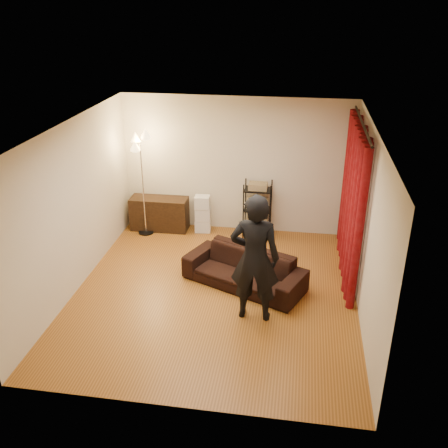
% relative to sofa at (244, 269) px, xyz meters
% --- Properties ---
extents(floor, '(5.00, 5.00, 0.00)m').
position_rel_sofa_xyz_m(floor, '(-0.43, -0.32, -0.29)').
color(floor, '#965B20').
rests_on(floor, ground).
extents(ceiling, '(5.00, 5.00, 0.00)m').
position_rel_sofa_xyz_m(ceiling, '(-0.43, -0.32, 2.41)').
color(ceiling, white).
rests_on(ceiling, ground).
extents(wall_back, '(5.00, 0.00, 5.00)m').
position_rel_sofa_xyz_m(wall_back, '(-0.43, 2.18, 1.06)').
color(wall_back, beige).
rests_on(wall_back, ground).
extents(wall_front, '(5.00, 0.00, 5.00)m').
position_rel_sofa_xyz_m(wall_front, '(-0.43, -2.82, 1.06)').
color(wall_front, beige).
rests_on(wall_front, ground).
extents(wall_left, '(0.00, 5.00, 5.00)m').
position_rel_sofa_xyz_m(wall_left, '(-2.68, -0.32, 1.06)').
color(wall_left, beige).
rests_on(wall_left, ground).
extents(wall_right, '(0.00, 5.00, 5.00)m').
position_rel_sofa_xyz_m(wall_right, '(1.82, -0.32, 1.06)').
color(wall_right, beige).
rests_on(wall_right, ground).
extents(curtain_rod, '(0.04, 2.65, 0.04)m').
position_rel_sofa_xyz_m(curtain_rod, '(1.72, 0.81, 2.29)').
color(curtain_rod, black).
rests_on(curtain_rod, wall_right).
extents(curtain, '(0.22, 2.65, 2.55)m').
position_rel_sofa_xyz_m(curtain, '(1.70, 0.81, 0.98)').
color(curtain, maroon).
rests_on(curtain, ground).
extents(sofa, '(2.15, 1.52, 0.58)m').
position_rel_sofa_xyz_m(sofa, '(0.00, 0.00, 0.00)').
color(sofa, black).
rests_on(sofa, ground).
extents(person, '(0.72, 0.48, 1.96)m').
position_rel_sofa_xyz_m(person, '(0.24, -0.86, 0.69)').
color(person, black).
rests_on(person, ground).
extents(media_cabinet, '(1.16, 0.45, 0.67)m').
position_rel_sofa_xyz_m(media_cabinet, '(-1.97, 1.91, 0.04)').
color(media_cabinet, black).
rests_on(media_cabinet, ground).
extents(storage_boxes, '(0.33, 0.27, 0.77)m').
position_rel_sofa_xyz_m(storage_boxes, '(-1.07, 1.91, 0.10)').
color(storage_boxes, beige).
rests_on(storage_boxes, ground).
extents(wire_shelf, '(0.61, 0.53, 1.13)m').
position_rel_sofa_xyz_m(wire_shelf, '(0.03, 1.91, 0.27)').
color(wire_shelf, black).
rests_on(wire_shelf, ground).
extents(floor_lamp, '(0.42, 0.42, 2.06)m').
position_rel_sofa_xyz_m(floor_lamp, '(-2.20, 1.67, 0.74)').
color(floor_lamp, silver).
rests_on(floor_lamp, ground).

